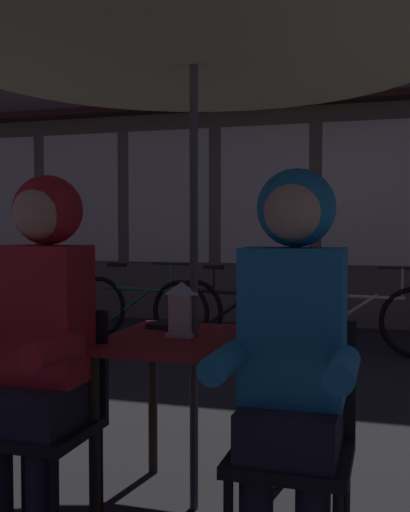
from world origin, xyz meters
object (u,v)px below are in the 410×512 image
chair_left (48,410)px  person_left_hooded (38,321)px  bicycle_nearest (30,304)px  bicycle_fourth (359,318)px  book (172,326)px  chair_right (294,433)px  bicycle_third (238,313)px  person_right_hooded (292,333)px  cafe_table (194,360)px  lantern (182,308)px  bicycle_second (139,308)px  patio_umbrella (194,18)px

chair_left → person_left_hooded: (-0.00, -0.06, 0.36)m
bicycle_nearest → bicycle_fourth: 3.53m
bicycle_fourth → book: bearing=-101.0°
chair_right → bicycle_third: 4.08m
person_right_hooded → book: size_ratio=7.00×
cafe_table → lantern: 0.23m
lantern → chair_left: (-0.43, -0.36, -0.37)m
bicycle_second → book: (1.63, -3.46, 0.41)m
person_right_hooded → bicycle_third: size_ratio=0.85×
person_left_hooded → person_right_hooded: (0.96, 0.00, 0.00)m
chair_left → person_right_hooded: 1.03m
person_right_hooded → bicycle_second: size_ratio=0.84×
patio_umbrella → lantern: 1.20m
chair_left → bicycle_third: 3.92m
person_right_hooded → bicycle_nearest: (-3.51, 3.94, -0.50)m
chair_right → person_right_hooded: 0.36m
bicycle_nearest → bicycle_fourth: bearing=0.4°
cafe_table → person_right_hooded: (0.48, -0.43, 0.21)m
lantern → person_right_hooded: 0.67m
bicycle_fourth → lantern: bearing=-98.8°
person_left_hooded → bicycle_third: 4.01m
chair_left → chair_right: bearing=0.0°
person_left_hooded → cafe_table: bearing=41.6°
chair_right → person_left_hooded: 1.03m
lantern → chair_right: lantern is taller
cafe_table → bicycle_third: bearing=100.7°
bicycle_fourth → chair_right: bearing=-90.3°
patio_umbrella → lantern: (-0.05, -0.01, -1.20)m
chair_right → bicycle_second: bearing=119.6°
cafe_table → bicycle_second: (-1.78, 3.62, -0.29)m
cafe_table → patio_umbrella: size_ratio=0.32×
chair_right → bicycle_nearest: (-3.51, 3.88, -0.14)m
lantern → bicycle_fourth: 3.63m
chair_right → bicycle_third: chair_right is taller
person_left_hooded → bicycle_third: person_left_hooded is taller
chair_right → bicycle_fourth: (0.02, 3.91, -0.14)m
book → person_left_hooded: bearing=-105.4°
bicycle_fourth → cafe_table: bearing=-98.0°
chair_left → chair_right: size_ratio=1.00×
chair_left → book: bearing=58.6°
person_left_hooded → chair_right: bearing=3.4°
cafe_table → lantern: (-0.05, -0.01, 0.22)m
lantern → person_right_hooded: bearing=-38.0°
bicycle_nearest → person_left_hooded: bearing=-57.1°
lantern → book: bearing=121.4°
chair_right → lantern: bearing=146.0°
cafe_table → patio_umbrella: (0.00, 0.00, 1.42)m
bicycle_third → patio_umbrella: bearing=-79.3°
person_left_hooded → bicycle_nearest: person_left_hooded is taller
chair_right → person_right_hooded: size_ratio=0.62×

